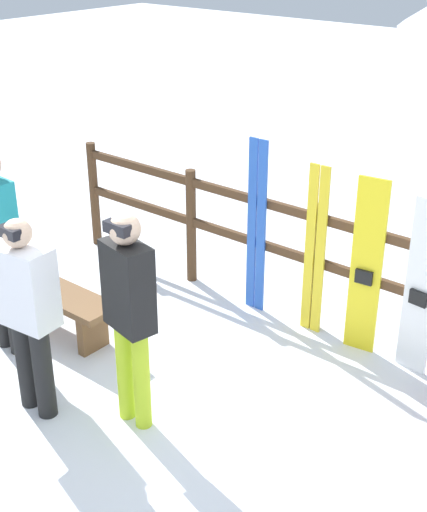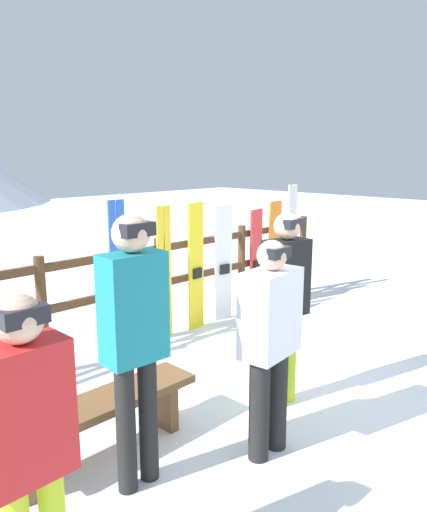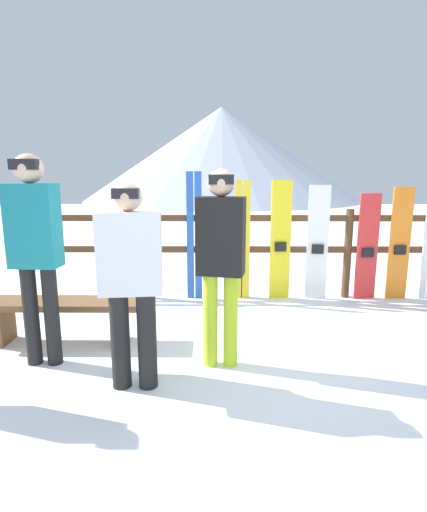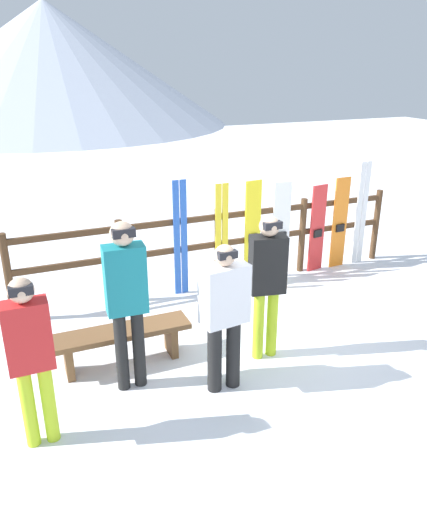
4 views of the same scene
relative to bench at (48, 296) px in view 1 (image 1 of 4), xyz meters
name	(u,v)px [view 1 (image 1 of 4)]	position (x,y,z in m)	size (l,w,h in m)	color
ground_plane	(168,430)	(1.79, -0.39, -0.32)	(40.00, 40.00, 0.00)	white
fence	(314,255)	(1.79, 1.52, 0.38)	(5.81, 0.10, 1.18)	#4C331E
bench	(48,296)	(0.00, 0.00, 0.00)	(1.51, 0.36, 0.43)	brown
person_black	(129,305)	(1.53, -0.45, 0.65)	(0.41, 0.28, 1.65)	#B7D826
person_white	(27,306)	(0.86, -0.82, 0.57)	(0.48, 0.30, 1.56)	black
ski_pair_blue	(257,227)	(1.20, 1.47, 0.50)	(0.20, 0.02, 1.66)	blue
ski_pair_yellow	(315,251)	(1.83, 1.47, 0.45)	(0.19, 0.02, 1.55)	yellow
snowboard_yellow	(366,268)	(2.32, 1.47, 0.45)	(0.27, 0.08, 1.55)	yellow
snowboard_white	(421,289)	(2.80, 1.46, 0.42)	(0.27, 0.08, 1.49)	white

